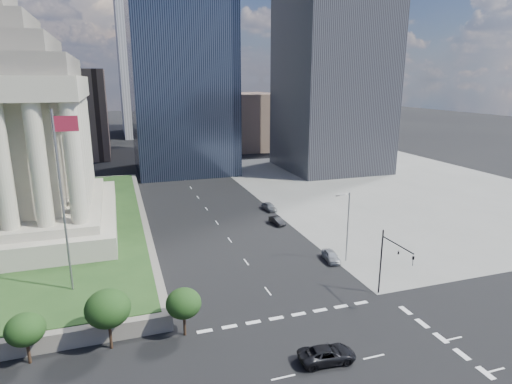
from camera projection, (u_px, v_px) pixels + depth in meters
name	position (u px, v px, depth m)	size (l,w,h in m)	color
ground	(176.00, 167.00, 125.17)	(500.00, 500.00, 0.00)	black
sidewalk_ne	(392.00, 186.00, 102.37)	(68.00, 90.00, 0.03)	slate
flagpole	(63.00, 193.00, 45.42)	(2.52, 0.24, 20.00)	slate
midrise_glass	(180.00, 59.00, 113.56)	(26.00, 26.00, 60.00)	black
building_filler_ne	(249.00, 121.00, 159.88)	(20.00, 30.00, 20.00)	brown
building_filler_nw	(69.00, 114.00, 140.08)	(24.00, 30.00, 28.00)	brown
traffic_signal_ne	(391.00, 258.00, 48.36)	(0.30, 5.74, 8.00)	black
street_lamp_north	(347.00, 223.00, 58.89)	(2.13, 0.22, 10.00)	slate
pickup_truck	(327.00, 354.00, 38.62)	(5.28, 2.44, 1.47)	black
parked_sedan_near	(331.00, 256.00, 60.20)	(1.72, 4.27, 1.46)	#999CA1
parked_sedan_mid	(277.00, 221.00, 75.47)	(4.01, 1.40, 1.32)	black
parked_sedan_far	(269.00, 206.00, 83.65)	(4.38, 1.76, 1.49)	slate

